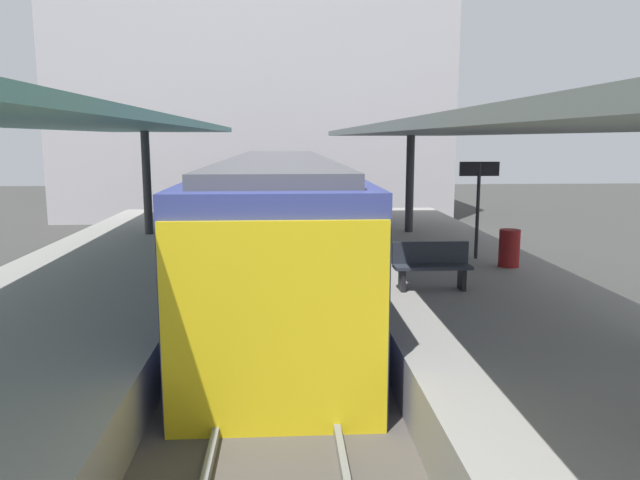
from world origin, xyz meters
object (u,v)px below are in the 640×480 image
(platform_sign, at_px, (479,188))
(platform_bench, at_px, (432,264))
(litter_bin, at_px, (509,248))
(commuter_train, at_px, (280,223))

(platform_sign, bearing_deg, platform_bench, -121.53)
(platform_bench, relative_size, platform_sign, 0.63)
(litter_bin, bearing_deg, platform_bench, -138.70)
(commuter_train, xyz_separation_m, platform_bench, (2.78, -3.78, -0.26))
(platform_bench, relative_size, litter_bin, 1.75)
(commuter_train, bearing_deg, litter_bin, -20.98)
(platform_bench, xyz_separation_m, platform_sign, (1.73, 2.81, 1.16))
(commuter_train, relative_size, litter_bin, 19.17)
(litter_bin, bearing_deg, platform_sign, 114.78)
(commuter_train, distance_m, litter_bin, 5.29)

